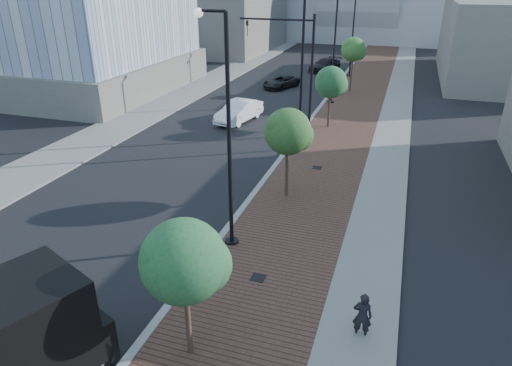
% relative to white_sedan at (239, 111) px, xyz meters
% --- Properties ---
extents(sidewalk, '(7.00, 140.00, 0.12)m').
position_rel_white_sedan_xyz_m(sidewalk, '(8.66, 13.45, -0.73)').
color(sidewalk, '#4C2D23').
rests_on(sidewalk, ground).
extents(concrete_strip, '(2.40, 140.00, 0.13)m').
position_rel_white_sedan_xyz_m(concrete_strip, '(11.36, 13.45, -0.72)').
color(concrete_strip, slate).
rests_on(concrete_strip, ground).
extents(curb, '(0.30, 140.00, 0.14)m').
position_rel_white_sedan_xyz_m(curb, '(5.16, 13.45, -0.72)').
color(curb, gray).
rests_on(curb, ground).
extents(west_sidewalk, '(4.00, 140.00, 0.12)m').
position_rel_white_sedan_xyz_m(west_sidewalk, '(-7.84, 13.45, -0.73)').
color(west_sidewalk, slate).
rests_on(west_sidewalk, ground).
extents(white_sedan, '(2.54, 5.02, 1.58)m').
position_rel_white_sedan_xyz_m(white_sedan, '(0.00, 0.00, 0.00)').
color(white_sedan, white).
rests_on(white_sedan, ground).
extents(dark_car_mid, '(3.41, 4.70, 1.19)m').
position_rel_white_sedan_xyz_m(dark_car_mid, '(0.02, 11.99, -0.20)').
color(dark_car_mid, black).
rests_on(dark_car_mid, ground).
extents(dark_car_far, '(3.65, 5.19, 1.40)m').
position_rel_white_sedan_xyz_m(dark_car_far, '(2.56, 21.95, -0.09)').
color(dark_car_far, black).
rests_on(dark_car_far, ground).
extents(pedestrian, '(0.60, 0.41, 1.61)m').
position_rel_white_sedan_xyz_m(pedestrian, '(11.44, -20.25, 0.02)').
color(pedestrian, black).
rests_on(pedestrian, ground).
extents(streetlight_1, '(1.44, 0.56, 9.21)m').
position_rel_white_sedan_xyz_m(streetlight_1, '(5.64, -16.55, 3.55)').
color(streetlight_1, black).
rests_on(streetlight_1, ground).
extents(streetlight_2, '(1.72, 0.56, 9.28)m').
position_rel_white_sedan_xyz_m(streetlight_2, '(5.76, -4.55, 4.03)').
color(streetlight_2, black).
rests_on(streetlight_2, ground).
extents(streetlight_3, '(1.44, 0.56, 9.21)m').
position_rel_white_sedan_xyz_m(streetlight_3, '(5.64, 7.45, 3.55)').
color(streetlight_3, black).
rests_on(streetlight_3, ground).
extents(streetlight_4, '(1.72, 0.56, 9.28)m').
position_rel_white_sedan_xyz_m(streetlight_4, '(5.76, 19.45, 4.03)').
color(streetlight_4, black).
rests_on(streetlight_4, ground).
extents(traffic_mast, '(5.09, 0.20, 8.00)m').
position_rel_white_sedan_xyz_m(traffic_mast, '(4.86, -1.55, 4.19)').
color(traffic_mast, black).
rests_on(traffic_mast, ground).
extents(tree_0, '(2.41, 2.36, 4.46)m').
position_rel_white_sedan_xyz_m(tree_0, '(6.80, -22.52, 2.48)').
color(tree_0, '#382619').
rests_on(tree_0, ground).
extents(tree_1, '(2.32, 2.26, 4.59)m').
position_rel_white_sedan_xyz_m(tree_1, '(6.80, -11.52, 2.66)').
color(tree_1, '#382619').
rests_on(tree_1, ground).
extents(tree_2, '(2.31, 2.25, 4.48)m').
position_rel_white_sedan_xyz_m(tree_2, '(6.80, 0.48, 2.55)').
color(tree_2, '#382619').
rests_on(tree_2, ground).
extents(tree_3, '(2.30, 2.24, 5.07)m').
position_rel_white_sedan_xyz_m(tree_3, '(6.80, 12.48, 3.15)').
color(tree_3, '#382619').
rests_on(tree_3, ground).
extents(tower_podium, '(19.00, 19.00, 3.00)m').
position_rel_white_sedan_xyz_m(tower_podium, '(-18.84, 5.45, 0.71)').
color(tower_podium, '#64615A').
rests_on(tower_podium, ground).
extents(convention_center, '(50.00, 30.00, 50.00)m').
position_rel_white_sedan_xyz_m(convention_center, '(3.16, 58.45, 5.21)').
color(convention_center, '#A6A8B0').
rests_on(convention_center, ground).
extents(commercial_block_nw, '(14.00, 20.00, 10.00)m').
position_rel_white_sedan_xyz_m(commercial_block_nw, '(-14.84, 33.45, 4.21)').
color(commercial_block_nw, '#68655E').
rests_on(commercial_block_nw, ground).
extents(commercial_block_ne, '(12.00, 22.00, 8.00)m').
position_rel_white_sedan_xyz_m(commercial_block_ne, '(21.16, 23.45, 3.21)').
color(commercial_block_ne, slate).
rests_on(commercial_block_ne, ground).
extents(utility_cover_1, '(0.50, 0.50, 0.02)m').
position_rel_white_sedan_xyz_m(utility_cover_1, '(7.56, -18.55, -0.66)').
color(utility_cover_1, black).
rests_on(utility_cover_1, sidewalk).
extents(utility_cover_2, '(0.50, 0.50, 0.02)m').
position_rel_white_sedan_xyz_m(utility_cover_2, '(7.56, -7.55, -0.66)').
color(utility_cover_2, black).
rests_on(utility_cover_2, sidewalk).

